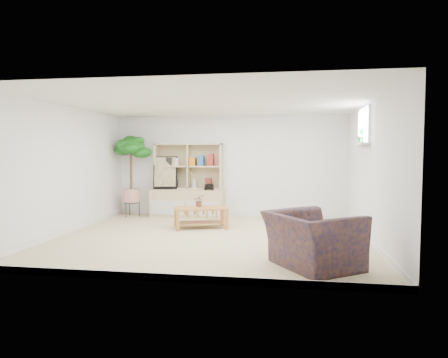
# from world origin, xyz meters

# --- Properties ---
(floor) EXTENTS (5.50, 5.00, 0.01)m
(floor) POSITION_xyz_m (0.00, 0.00, 0.00)
(floor) COLOR beige
(floor) RESTS_ON ground
(ceiling) EXTENTS (5.50, 5.00, 0.01)m
(ceiling) POSITION_xyz_m (0.00, 0.00, 2.40)
(ceiling) COLOR white
(ceiling) RESTS_ON walls
(walls) EXTENTS (5.51, 5.01, 2.40)m
(walls) POSITION_xyz_m (0.00, 0.00, 1.20)
(walls) COLOR white
(walls) RESTS_ON floor
(baseboard) EXTENTS (5.50, 5.00, 0.10)m
(baseboard) POSITION_xyz_m (0.00, 0.00, 0.05)
(baseboard) COLOR white
(baseboard) RESTS_ON floor
(window) EXTENTS (0.10, 0.98, 0.68)m
(window) POSITION_xyz_m (2.73, 0.60, 2.00)
(window) COLOR #CBE2FC
(window) RESTS_ON walls
(window_sill) EXTENTS (0.14, 1.00, 0.04)m
(window_sill) POSITION_xyz_m (2.67, 0.60, 1.68)
(window_sill) COLOR white
(window_sill) RESTS_ON walls
(storage_unit) EXTENTS (1.74, 0.59, 1.74)m
(storage_unit) POSITION_xyz_m (-0.97, 2.24, 0.87)
(storage_unit) COLOR tan
(storage_unit) RESTS_ON floor
(poster) EXTENTS (0.58, 0.22, 0.79)m
(poster) POSITION_xyz_m (-1.50, 2.20, 1.05)
(poster) COLOR yellow
(poster) RESTS_ON storage_unit
(toy_truck) EXTENTS (0.32, 0.25, 0.16)m
(toy_truck) POSITION_xyz_m (-0.43, 2.14, 0.73)
(toy_truck) COLOR black
(toy_truck) RESTS_ON storage_unit
(coffee_table) EXTENTS (1.16, 0.87, 0.42)m
(coffee_table) POSITION_xyz_m (-0.36, 0.87, 0.21)
(coffee_table) COLOR #B36439
(coffee_table) RESTS_ON floor
(table_plant) EXTENTS (0.25, 0.22, 0.25)m
(table_plant) POSITION_xyz_m (-0.40, 0.95, 0.55)
(table_plant) COLOR #347A2F
(table_plant) RESTS_ON coffee_table
(floor_tree) EXTENTS (0.79, 0.79, 1.94)m
(floor_tree) POSITION_xyz_m (-2.30, 2.05, 0.97)
(floor_tree) COLOR #155918
(floor_tree) RESTS_ON floor
(armchair) EXTENTS (1.44, 1.48, 0.83)m
(armchair) POSITION_xyz_m (1.69, -1.61, 0.42)
(armchair) COLOR #101842
(armchair) RESTS_ON floor
(sill_plant) EXTENTS (0.17, 0.16, 0.25)m
(sill_plant) POSITION_xyz_m (2.67, 0.56, 1.83)
(sill_plant) COLOR #155918
(sill_plant) RESTS_ON window_sill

